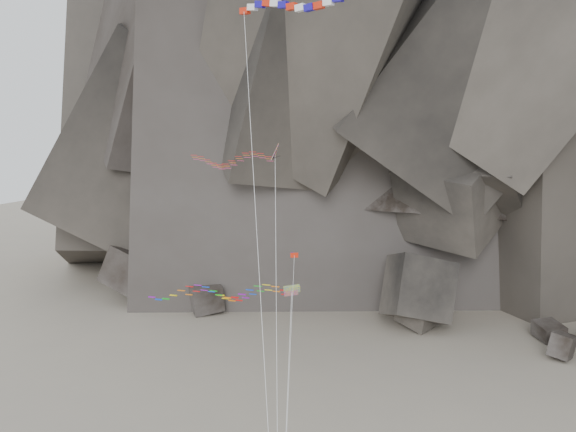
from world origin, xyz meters
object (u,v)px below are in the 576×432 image
(banner_kite, at_px, (292,9))
(delta_kite, at_px, (228,159))
(parafoil_kite, at_px, (214,292))
(pennant_kite, at_px, (291,322))

(banner_kite, bearing_deg, delta_kite, 168.37)
(parafoil_kite, bearing_deg, banner_kite, -33.65)
(banner_kite, height_order, parafoil_kite, banner_kite)
(delta_kite, bearing_deg, pennant_kite, -54.53)
(banner_kite, xyz_separation_m, parafoil_kite, (-6.39, 0.55, -20.08))
(parafoil_kite, height_order, pennant_kite, pennant_kite)
(pennant_kite, bearing_deg, delta_kite, 105.50)
(parafoil_kite, bearing_deg, delta_kite, 58.27)
(delta_kite, distance_m, parafoil_kite, 10.12)
(banner_kite, distance_m, parafoil_kite, 21.08)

